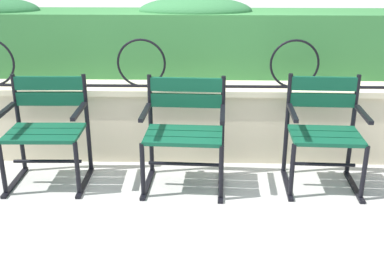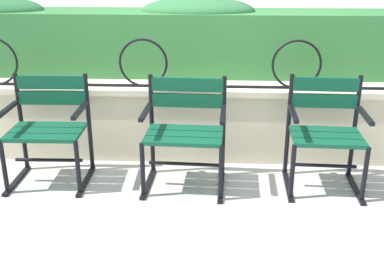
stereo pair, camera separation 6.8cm
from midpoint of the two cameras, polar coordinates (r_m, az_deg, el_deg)
The scene contains 7 objects.
ground_plane at distance 3.56m, azimuth -0.59°, elevation -8.77°, with size 60.00×60.00×0.00m, color #B7B5AF.
stone_wall at distance 4.19m, azimuth -0.21°, elevation 0.92°, with size 7.60×0.41×0.67m.
iron_arch_fence at distance 4.01m, azimuth -5.50°, elevation 7.39°, with size 7.06×0.02×0.42m.
hedge_row at distance 4.49m, azimuth -0.91°, elevation 10.94°, with size 7.45×0.61×0.72m.
park_chair_left at distance 3.87m, azimuth -17.86°, elevation 0.13°, with size 0.62×0.53×0.85m.
park_chair_centre at distance 3.63m, azimuth -1.45°, elevation -0.12°, with size 0.65×0.55×0.85m.
park_chair_right at distance 3.76m, azimuth 15.38°, elevation -0.18°, with size 0.59×0.54×0.87m.
Camera 1 is at (0.08, -3.11, 1.74)m, focal length 43.47 mm.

